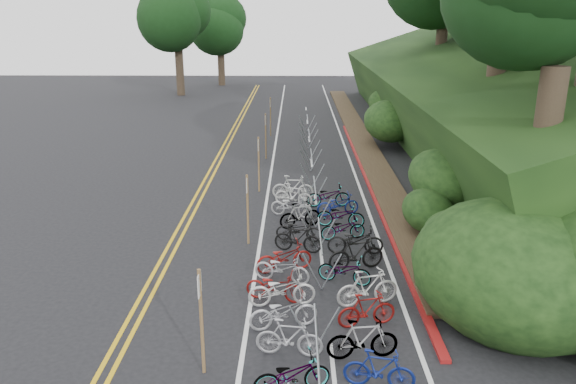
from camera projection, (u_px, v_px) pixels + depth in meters
name	position (u px, v px, depth m)	size (l,w,h in m)	color
ground	(211.00, 317.00, 14.82)	(120.00, 120.00, 0.00)	black
road_markings	(259.00, 198.00, 24.43)	(7.47, 80.00, 0.01)	gold
red_curb	(370.00, 184.00, 26.16)	(0.25, 28.00, 0.10)	maroon
embankment	(483.00, 107.00, 32.00)	(14.30, 48.14, 9.11)	black
bike_rack_front	(317.00, 354.00, 11.66)	(1.18, 3.00, 1.26)	gray
bike_racks_rest	(311.00, 162.00, 26.90)	(1.14, 23.00, 1.17)	gray
signpost_near	(201.00, 315.00, 12.12)	(0.08, 0.40, 2.53)	brown
signposts_rest	(263.00, 145.00, 27.71)	(0.08, 18.40, 2.50)	brown
bike_front	(275.00, 286.00, 15.57)	(1.67, 0.58, 0.88)	maroon
bike_valet	(319.00, 248.00, 17.98)	(3.39, 14.72, 1.09)	slate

